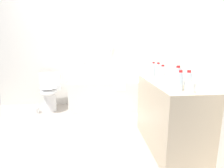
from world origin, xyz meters
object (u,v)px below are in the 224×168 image
at_px(water_bottle_5, 180,81).
at_px(sink_faucet, 185,80).
at_px(drinking_glass_0, 192,88).
at_px(toilet_paper_roll, 36,110).
at_px(toilet, 50,91).
at_px(water_bottle_3, 153,70).
at_px(water_bottle_2, 163,72).
at_px(water_bottle_1, 188,81).
at_px(water_bottle_4, 178,78).
at_px(bath_mat, 114,119).
at_px(bathtub, 111,93).
at_px(sink_basin, 169,80).
at_px(water_bottle_0, 158,70).

bearing_deg(water_bottle_5, sink_faucet, 56.07).
distance_m(drinking_glass_0, toilet_paper_roll, 2.84).
relative_size(toilet, water_bottle_3, 3.56).
relative_size(sink_faucet, water_bottle_2, 0.82).
relative_size(sink_faucet, water_bottle_1, 0.76).
relative_size(water_bottle_3, water_bottle_4, 0.88).
xyz_separation_m(sink_faucet, bath_mat, (-0.75, 0.94, -0.85)).
height_order(bathtub, bath_mat, bathtub).
height_order(water_bottle_2, drinking_glass_0, water_bottle_2).
height_order(toilet, water_bottle_3, water_bottle_3).
height_order(sink_basin, water_bottle_4, water_bottle_4).
height_order(bathtub, sink_basin, bathtub).
bearing_deg(water_bottle_3, sink_faucet, -61.02).
distance_m(toilet, sink_faucet, 2.50).
relative_size(toilet, water_bottle_2, 3.99).
bearing_deg(water_bottle_1, toilet, 133.19).
bearing_deg(sink_basin, bathtub, 109.69).
bearing_deg(water_bottle_1, sink_basin, 94.61).
height_order(water_bottle_0, water_bottle_2, water_bottle_0).
bearing_deg(toilet, bathtub, 89.30).
height_order(sink_basin, water_bottle_0, water_bottle_0).
height_order(bathtub, toilet, bathtub).
relative_size(toilet, bath_mat, 1.47).
bearing_deg(water_bottle_1, water_bottle_4, 118.72).
bearing_deg(water_bottle_4, sink_basin, 83.59).
relative_size(bathtub, water_bottle_4, 6.88).
height_order(drinking_glass_0, toilet_paper_roll, drinking_glass_0).
height_order(water_bottle_3, bath_mat, water_bottle_3).
bearing_deg(bathtub, water_bottle_4, -73.92).
bearing_deg(water_bottle_3, sink_basin, -83.54).
xyz_separation_m(sink_basin, water_bottle_5, (-0.06, -0.38, 0.07)).
bearing_deg(water_bottle_2, water_bottle_1, -88.68).
distance_m(water_bottle_5, drinking_glass_0, 0.13).
distance_m(toilet, water_bottle_0, 2.14).
bearing_deg(water_bottle_2, bath_mat, 130.20).
height_order(bathtub, water_bottle_5, bathtub).
bearing_deg(water_bottle_1, water_bottle_0, 93.47).
bearing_deg(water_bottle_3, toilet, 147.90).
height_order(toilet, drinking_glass_0, drinking_glass_0).
relative_size(water_bottle_1, drinking_glass_0, 2.06).
relative_size(water_bottle_4, toilet_paper_roll, 2.01).
height_order(water_bottle_0, water_bottle_4, water_bottle_4).
bearing_deg(bathtub, water_bottle_3, -65.29).
height_order(drinking_glass_0, bath_mat, drinking_glass_0).
distance_m(water_bottle_0, bath_mat, 1.21).
distance_m(sink_basin, bath_mat, 1.38).
relative_size(bathtub, water_bottle_0, 7.81).
bearing_deg(drinking_glass_0, sink_basin, 92.26).
relative_size(water_bottle_2, water_bottle_3, 0.89).
xyz_separation_m(toilet, water_bottle_4, (1.71, -1.77, 0.56)).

